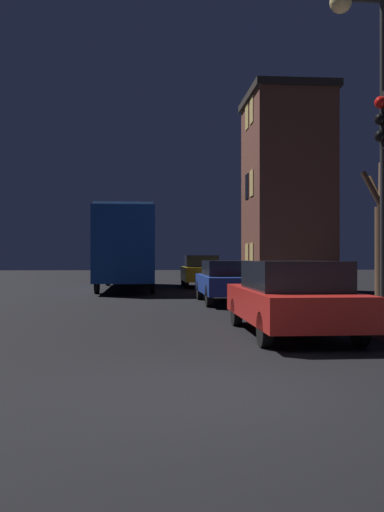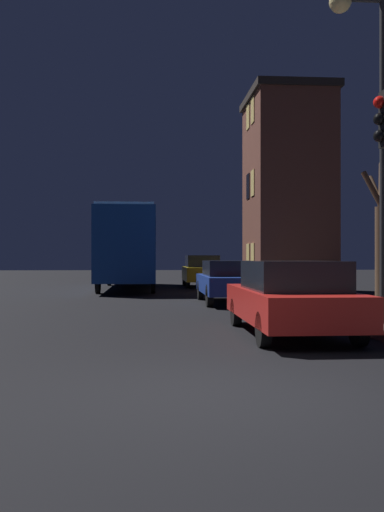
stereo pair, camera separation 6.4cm
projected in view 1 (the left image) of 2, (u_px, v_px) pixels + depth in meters
The scene contains 8 objects.
ground_plane at pixel (227, 392), 6.41m from camera, with size 120.00×120.00×0.00m, color black.
brick_building at pixel (286, 190), 24.67m from camera, with size 3.47×4.59×8.46m.
streetlamp at pixel (366, 91), 11.70m from camera, with size 1.20×0.46×6.81m.
bare_tree at pixel (383, 236), 14.25m from camera, with size 1.54×1.61×3.84m.
bus at pixel (127, 243), 27.09m from camera, with size 2.49×10.39×3.69m.
car_near_lane at pixel (291, 297), 11.06m from camera, with size 1.82×4.66×1.44m.
car_mid_lane at pixel (229, 280), 18.80m from camera, with size 1.85×4.67×1.40m.
car_far_lane at pixel (201, 271), 28.99m from camera, with size 1.79×4.20×1.61m.
Camera 1 is at (-0.90, -6.36, 1.52)m, focal length 40.00 mm.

